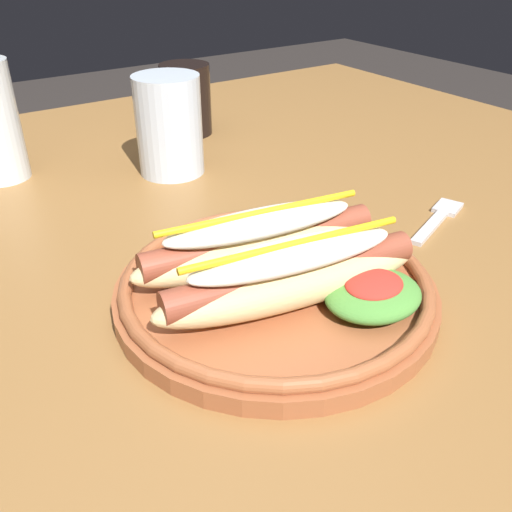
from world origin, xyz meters
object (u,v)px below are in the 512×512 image
at_px(hot_dog_plate, 280,276).
at_px(soda_cup, 186,100).
at_px(fork, 439,218).
at_px(water_cup, 169,126).

xyz_separation_m(hot_dog_plate, soda_cup, (0.15, 0.45, 0.03)).
distance_m(hot_dog_plate, fork, 0.24).
bearing_deg(fork, hot_dog_plate, 164.80).
relative_size(soda_cup, water_cup, 0.84).
height_order(hot_dog_plate, water_cup, water_cup).
height_order(fork, soda_cup, soda_cup).
bearing_deg(fork, soda_cup, 80.47).
distance_m(fork, water_cup, 0.35).
bearing_deg(soda_cup, water_cup, -125.61).
distance_m(hot_dog_plate, soda_cup, 0.47).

